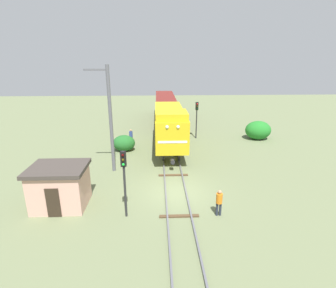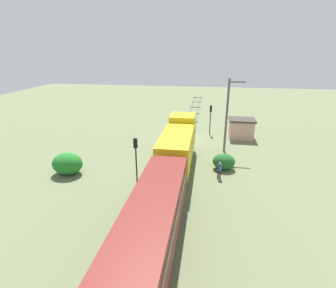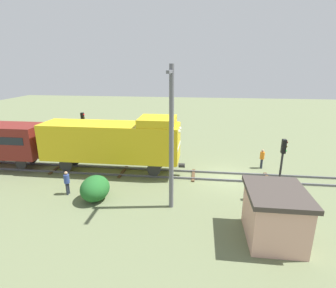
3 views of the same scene
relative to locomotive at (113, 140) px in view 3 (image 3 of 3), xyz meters
name	(u,v)px [view 3 (image 3 of 3)]	position (x,y,z in m)	size (l,w,h in m)	color
ground_plane	(230,178)	(0.00, -9.52, -2.77)	(106.09, 106.09, 0.00)	#66704C
railway_track	(230,177)	(0.00, -9.52, -2.70)	(2.40, 70.73, 0.16)	#595960
locomotive	(113,140)	(0.00, 0.00, 0.00)	(2.90, 11.60, 4.60)	gold
traffic_signal_near	(282,159)	(-3.20, -12.26, 0.13)	(0.32, 0.34, 4.18)	#262628
traffic_signal_mid	(83,127)	(3.40, 4.02, 0.25)	(0.32, 0.34, 4.35)	#262628
worker_near_track	(262,157)	(2.40, -12.40, -1.78)	(0.38, 0.38, 1.70)	#262B38
worker_by_signal	(67,181)	(-4.20, 2.01, -1.78)	(0.38, 0.38, 1.70)	#262B38
catenary_mast	(171,137)	(-5.06, -5.31, 1.84)	(1.94, 0.28, 8.72)	#595960
relay_hut	(274,214)	(-7.50, -10.85, -1.38)	(3.50, 2.90, 2.74)	#D19E8C
bush_near	(115,129)	(10.67, 3.34, -1.68)	(3.00, 2.45, 2.18)	#217426
bush_mid	(95,188)	(-4.72, -0.21, -1.95)	(2.27, 1.86, 1.65)	#215F26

